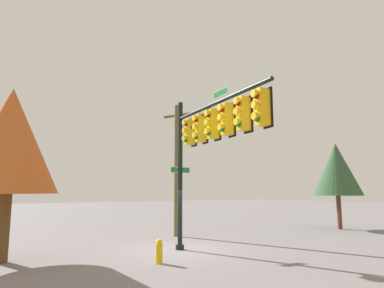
{
  "coord_description": "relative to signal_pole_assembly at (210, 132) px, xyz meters",
  "views": [
    {
      "loc": [
        12.91,
        -6.93,
        2.49
      ],
      "look_at": [
        1.09,
        -0.04,
        4.41
      ],
      "focal_mm": 31.14,
      "sensor_mm": 36.0,
      "label": 1
    }
  ],
  "objects": [
    {
      "name": "fire_hydrant",
      "position": [
        -0.63,
        -1.75,
        -4.24
      ],
      "size": [
        0.33,
        0.24,
        0.83
      ],
      "color": "yellow",
      "rests_on": "ground_plane"
    },
    {
      "name": "ground_plane",
      "position": [
        -2.67,
        0.16,
        -4.66
      ],
      "size": [
        120.0,
        120.0,
        0.0
      ],
      "primitive_type": "plane",
      "color": "slate"
    },
    {
      "name": "tree_far",
      "position": [
        -3.55,
        -6.47,
        -0.34
      ],
      "size": [
        3.51,
        3.51,
        6.29
      ],
      "color": "brown",
      "rests_on": "ground_plane"
    },
    {
      "name": "signal_pole_assembly",
      "position": [
        0.0,
        0.0,
        0.0
      ],
      "size": [
        6.31,
        1.09,
        6.43
      ],
      "color": "black",
      "rests_on": "ground_plane"
    },
    {
      "name": "utility_pole",
      "position": [
        -6.44,
        1.95,
        -0.82
      ],
      "size": [
        1.65,
        0.94,
        7.39
      ],
      "color": "brown",
      "rests_on": "ground_plane"
    },
    {
      "name": "tree_mid",
      "position": [
        -4.1,
        12.79,
        -0.76
      ],
      "size": [
        3.13,
        3.13,
        5.65
      ],
      "color": "brown",
      "rests_on": "ground_plane"
    }
  ]
}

